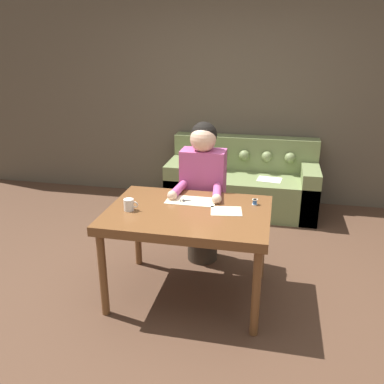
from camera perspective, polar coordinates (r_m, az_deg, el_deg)
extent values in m
plane|color=#4C3323|center=(3.45, 0.78, -13.82)|extent=(16.00, 16.00, 0.00)
cube|color=brown|center=(5.16, 5.98, 13.09)|extent=(8.00, 0.06, 2.60)
cube|color=brown|center=(3.09, -0.54, -3.18)|extent=(1.23, 0.88, 0.07)
cylinder|color=brown|center=(3.10, -12.38, -11.30)|extent=(0.06, 0.06, 0.67)
cylinder|color=brown|center=(2.87, 8.98, -13.88)|extent=(0.06, 0.06, 0.67)
cylinder|color=brown|center=(3.72, -7.65, -5.39)|extent=(0.06, 0.06, 0.67)
cylinder|color=brown|center=(3.53, 9.77, -7.00)|extent=(0.06, 0.06, 0.67)
cube|color=olive|center=(4.97, 6.98, -0.08)|extent=(1.76, 0.78, 0.44)
cube|color=olive|center=(5.11, 7.48, 5.48)|extent=(1.76, 0.22, 0.41)
cube|color=olive|center=(5.06, -1.78, 1.41)|extent=(0.20, 0.78, 0.60)
cube|color=olive|center=(4.94, 16.02, 0.14)|extent=(0.20, 0.78, 0.60)
sphere|color=olive|center=(5.05, 1.19, 5.49)|extent=(0.13, 0.13, 0.13)
sphere|color=olive|center=(5.01, 4.25, 5.31)|extent=(0.13, 0.13, 0.13)
sphere|color=olive|center=(4.98, 7.35, 5.11)|extent=(0.13, 0.13, 0.13)
sphere|color=olive|center=(4.97, 10.47, 4.89)|extent=(0.13, 0.13, 0.13)
sphere|color=olive|center=(4.97, 13.60, 4.66)|extent=(0.13, 0.13, 0.13)
cube|color=white|center=(4.79, 10.81, 1.74)|extent=(0.29, 0.24, 0.00)
cylinder|color=#33281E|center=(3.82, 1.50, -6.22)|extent=(0.28, 0.28, 0.46)
cube|color=#B24C84|center=(3.62, 1.57, 1.31)|extent=(0.39, 0.22, 0.60)
sphere|color=#DBAD8E|center=(3.49, 1.57, 7.44)|extent=(0.22, 0.22, 0.22)
sphere|color=black|center=(3.51, 1.67, 7.99)|extent=(0.23, 0.23, 0.23)
cylinder|color=#B24C84|center=(3.41, -1.96, 0.36)|extent=(0.10, 0.31, 0.07)
sphere|color=#DBAD8E|center=(3.27, -2.82, -0.50)|extent=(0.08, 0.08, 0.08)
cylinder|color=#B24C84|center=(3.35, 3.53, -0.05)|extent=(0.11, 0.31, 0.07)
sphere|color=#DBAD8E|center=(3.20, 3.47, -0.98)|extent=(0.08, 0.08, 0.08)
cube|color=beige|center=(3.25, -0.13, -1.24)|extent=(0.40, 0.20, 0.00)
cube|color=beige|center=(3.07, 4.84, -2.66)|extent=(0.26, 0.22, 0.00)
cube|color=silver|center=(3.27, 0.74, -1.11)|extent=(0.10, 0.06, 0.00)
cube|color=black|center=(3.25, -0.74, -1.28)|extent=(0.07, 0.04, 0.00)
torus|color=black|center=(3.24, -1.33, -1.35)|extent=(0.04, 0.04, 0.01)
cube|color=silver|center=(3.25, 0.79, -1.23)|extent=(0.11, 0.03, 0.00)
cube|color=black|center=(3.26, -0.76, -1.20)|extent=(0.07, 0.02, 0.00)
torus|color=black|center=(3.26, -1.37, -1.19)|extent=(0.04, 0.04, 0.01)
cylinder|color=silver|center=(3.25, -0.15, -1.21)|extent=(0.01, 0.01, 0.01)
cylinder|color=silver|center=(3.10, -8.87, -1.77)|extent=(0.08, 0.08, 0.09)
torus|color=silver|center=(3.08, -8.00, -1.77)|extent=(0.05, 0.01, 0.05)
cylinder|color=#3366B2|center=(3.21, 8.80, -1.39)|extent=(0.03, 0.03, 0.04)
cylinder|color=beige|center=(3.20, 8.82, -1.04)|extent=(0.04, 0.04, 0.00)
cylinder|color=beige|center=(3.22, 8.78, -1.72)|extent=(0.04, 0.04, 0.00)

